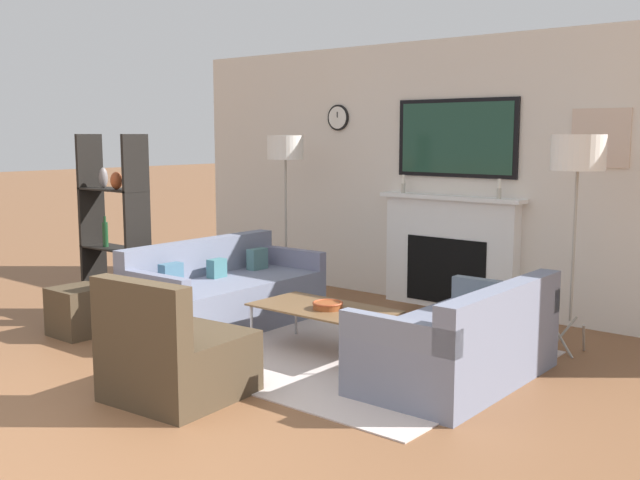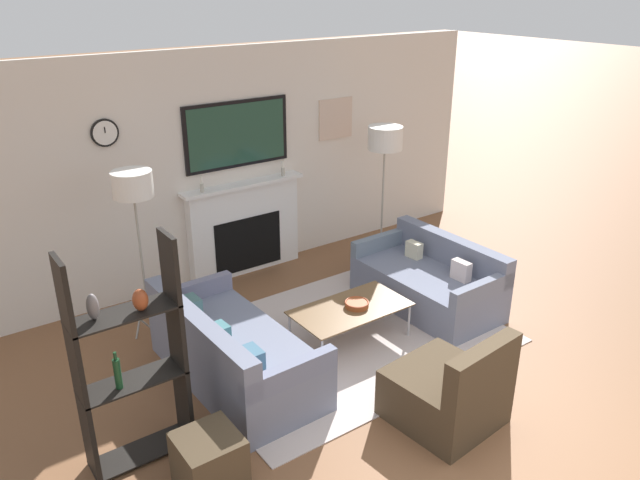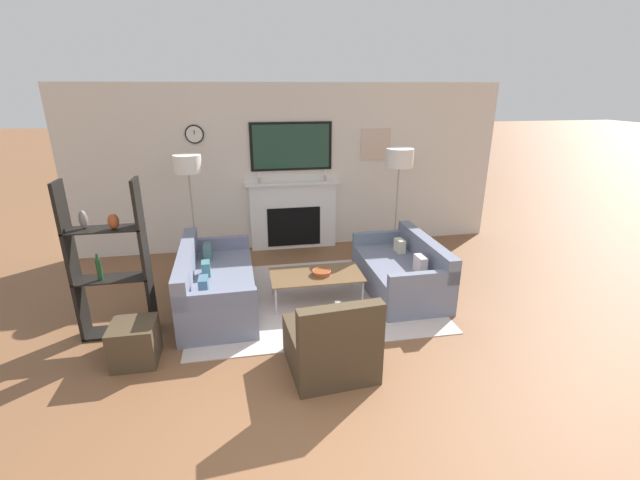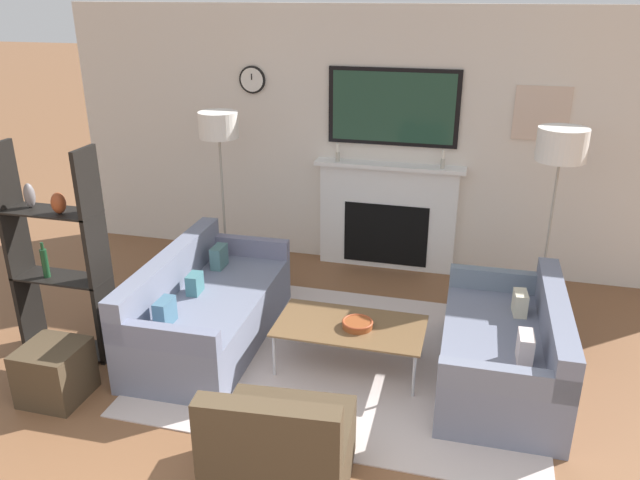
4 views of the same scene
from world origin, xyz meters
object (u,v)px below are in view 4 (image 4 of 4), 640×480
floor_lamp_left (219,128)px  floor_lamp_right (562,147)px  decorative_bowl (358,324)px  shelf_unit (57,256)px  couch_right (506,352)px  coffee_table (350,327)px  couch_left (206,311)px  ottoman (55,372)px  armchair (281,456)px

floor_lamp_left → floor_lamp_right: (3.11, -0.00, 0.00)m
decorative_bowl → shelf_unit: bearing=-172.0°
couch_right → coffee_table: size_ratio=1.40×
couch_left → decorative_bowl: size_ratio=7.57×
shelf_unit → ottoman: size_ratio=4.06×
decorative_bowl → floor_lamp_right: floor_lamp_right is taller
couch_left → floor_lamp_left: floor_lamp_left is taller
armchair → floor_lamp_right: (1.62, 2.73, 1.32)m
couch_left → shelf_unit: size_ratio=1.05×
coffee_table → ottoman: bearing=-154.9°
couch_right → floor_lamp_right: size_ratio=0.92×
floor_lamp_right → shelf_unit: 4.22m
coffee_table → floor_lamp_right: size_ratio=0.66×
decorative_bowl → coffee_table: bearing=162.0°
ottoman → armchair: bearing=-14.4°
armchair → floor_lamp_left: size_ratio=0.50×
couch_right → shelf_unit: size_ratio=0.93×
couch_left → armchair: size_ratio=2.12×
couch_right → armchair: size_ratio=1.86×
decorative_bowl → shelf_unit: 2.43m
floor_lamp_left → couch_left: bearing=-75.0°
coffee_table → decorative_bowl: bearing=-18.0°
floor_lamp_left → ottoman: 2.66m
couch_right → coffee_table: 1.20m
armchair → ottoman: 1.97m
armchair → shelf_unit: (-2.20, 1.08, 0.59)m
couch_left → shelf_unit: bearing=-156.5°
floor_lamp_right → shelf_unit: shelf_unit is taller
decorative_bowl → floor_lamp_left: floor_lamp_left is taller
floor_lamp_left → floor_lamp_right: bearing=-0.0°
shelf_unit → decorative_bowl: bearing=8.0°
armchair → decorative_bowl: 1.43m
armchair → ottoman: bearing=165.6°
floor_lamp_left → floor_lamp_right: size_ratio=0.99×
armchair → floor_lamp_left: floor_lamp_left is taller
coffee_table → ottoman: size_ratio=2.69×
couch_left → ottoman: couch_left is taller
coffee_table → floor_lamp_left: bearing=140.9°
floor_lamp_left → ottoman: (-0.42, -2.24, -1.38)m
ottoman → shelf_unit: bearing=116.1°
couch_left → coffee_table: 1.28m
couch_right → floor_lamp_left: floor_lamp_left is taller
decorative_bowl → ottoman: (-2.07, -0.92, -0.20)m
couch_left → floor_lamp_right: (2.78, 1.20, 1.31)m
couch_right → floor_lamp_left: size_ratio=0.93×
coffee_table → decorative_bowl: (0.06, -0.02, 0.05)m
couch_right → ottoman: bearing=-162.0°
armchair → floor_lamp_left: 3.37m
armchair → coffee_table: 1.44m
couch_left → shelf_unit: 1.27m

